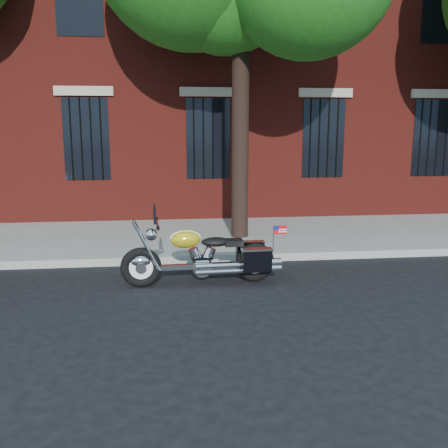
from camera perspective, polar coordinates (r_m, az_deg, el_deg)
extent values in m
plane|color=black|center=(8.13, 1.27, -6.91)|extent=(120.00, 120.00, 0.00)
cube|color=gray|center=(9.42, 0.12, -3.90)|extent=(40.00, 0.16, 0.15)
cube|color=gray|center=(11.24, -1.00, -1.43)|extent=(40.00, 3.60, 0.15)
cube|color=maroon|center=(18.09, -3.35, 22.21)|extent=(26.00, 10.00, 12.00)
cube|color=black|center=(12.81, -1.85, 9.70)|extent=(1.10, 0.14, 2.00)
cube|color=#B2A893|center=(12.81, -1.87, 14.85)|extent=(1.40, 0.20, 0.22)
cylinder|color=black|center=(12.74, -1.82, 9.69)|extent=(0.04, 0.04, 2.00)
cylinder|color=black|center=(10.67, 1.87, 11.03)|extent=(0.36, 0.36, 5.00)
torus|color=black|center=(7.99, -9.46, -4.91)|extent=(0.65, 0.18, 0.65)
torus|color=black|center=(8.19, 3.56, -4.39)|extent=(0.65, 0.18, 0.65)
cylinder|color=white|center=(7.99, -9.46, -4.91)|extent=(0.49, 0.08, 0.48)
cylinder|color=white|center=(8.19, 3.56, -4.39)|extent=(0.49, 0.08, 0.48)
ellipsoid|color=white|center=(7.97, -9.49, -4.24)|extent=(0.35, 0.14, 0.19)
ellipsoid|color=gold|center=(8.16, 3.57, -3.60)|extent=(0.35, 0.15, 0.19)
cube|color=white|center=(8.04, -2.87, -4.81)|extent=(1.46, 0.16, 0.08)
cylinder|color=white|center=(8.05, -2.53, -4.93)|extent=(0.32, 0.19, 0.31)
cylinder|color=white|center=(7.96, 1.10, -5.05)|extent=(1.21, 0.14, 0.09)
ellipsoid|color=gold|center=(7.91, -4.44, -1.77)|extent=(0.49, 0.30, 0.28)
ellipsoid|color=black|center=(7.98, -0.96, -2.05)|extent=(0.48, 0.30, 0.15)
cube|color=black|center=(8.39, 2.99, -3.25)|extent=(0.47, 0.18, 0.37)
cube|color=black|center=(7.92, 3.76, -4.14)|extent=(0.47, 0.18, 0.37)
cylinder|color=white|center=(7.83, -7.64, 0.06)|extent=(0.07, 0.76, 0.03)
sphere|color=white|center=(7.87, -8.32, -1.21)|extent=(0.20, 0.20, 0.19)
cube|color=black|center=(7.81, -7.96, 1.17)|extent=(0.06, 0.39, 0.27)
cube|color=red|center=(7.85, 6.42, -0.67)|extent=(0.21, 0.02, 0.14)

